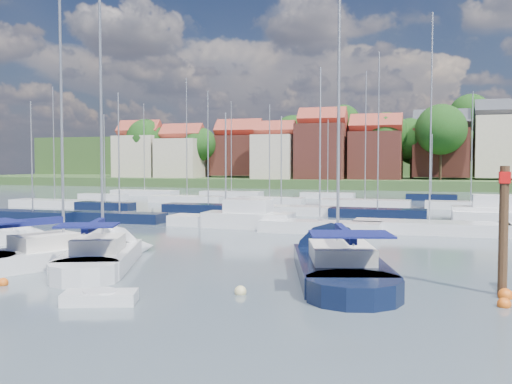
% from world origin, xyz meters
% --- Properties ---
extents(ground, '(260.00, 260.00, 0.00)m').
position_xyz_m(ground, '(0.00, 40.00, 0.00)').
color(ground, '#42525A').
rests_on(ground, ground).
extents(sailboat_left, '(7.33, 11.50, 15.32)m').
position_xyz_m(sailboat_left, '(-9.03, 3.24, 0.36)').
color(sailboat_left, silver).
rests_on(sailboat_left, ground).
extents(sailboat_centre, '(7.01, 11.69, 15.48)m').
position_xyz_m(sailboat_centre, '(-7.40, 3.30, 0.35)').
color(sailboat_centre, silver).
rests_on(sailboat_centre, ground).
extents(sailboat_navy, '(7.46, 14.30, 19.04)m').
position_xyz_m(sailboat_navy, '(4.10, 5.04, 0.34)').
color(sailboat_navy, black).
rests_on(sailboat_navy, ground).
extents(tender, '(2.87, 2.06, 0.56)m').
position_xyz_m(tender, '(-2.78, -4.36, 0.22)').
color(tender, silver).
rests_on(tender, ground).
extents(timber_piling, '(0.40, 0.40, 7.24)m').
position_xyz_m(timber_piling, '(11.24, 1.53, 1.59)').
color(timber_piling, '#4C331E').
rests_on(timber_piling, ground).
extents(buoy_b, '(0.43, 0.43, 0.43)m').
position_xyz_m(buoy_b, '(-8.38, -2.91, 0.00)').
color(buoy_b, '#D85914').
rests_on(buoy_b, ground).
extents(buoy_c, '(0.50, 0.50, 0.50)m').
position_xyz_m(buoy_c, '(-5.82, -0.64, 0.00)').
color(buoy_c, '#D85914').
rests_on(buoy_c, ground).
extents(buoy_d, '(0.47, 0.47, 0.47)m').
position_xyz_m(buoy_d, '(1.58, -1.40, 0.00)').
color(buoy_d, beige).
rests_on(buoy_d, ground).
extents(buoy_e, '(0.50, 0.50, 0.50)m').
position_xyz_m(buoy_e, '(4.37, 5.55, 0.00)').
color(buoy_e, '#D85914').
rests_on(buoy_e, ground).
extents(buoy_f, '(0.48, 0.48, 0.48)m').
position_xyz_m(buoy_f, '(11.12, -0.39, 0.00)').
color(buoy_f, '#D85914').
rests_on(buoy_f, ground).
extents(buoy_h, '(0.55, 0.55, 0.55)m').
position_xyz_m(buoy_h, '(11.31, 1.06, 0.00)').
color(buoy_h, '#D85914').
rests_on(buoy_h, ground).
extents(marina_field, '(79.62, 41.41, 15.93)m').
position_xyz_m(marina_field, '(1.91, 35.15, 0.43)').
color(marina_field, silver).
rests_on(marina_field, ground).
extents(far_shore_town, '(212.46, 90.00, 22.27)m').
position_xyz_m(far_shore_town, '(2.23, 132.67, 4.61)').
color(far_shore_town, '#385229').
rests_on(far_shore_town, ground).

